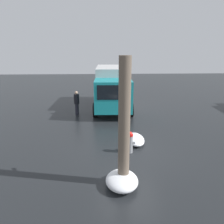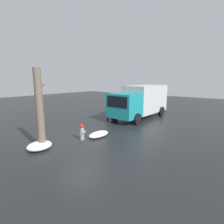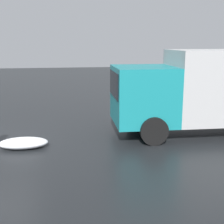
{
  "view_description": "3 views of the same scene",
  "coord_description": "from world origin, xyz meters",
  "px_view_note": "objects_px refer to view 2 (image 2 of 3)",
  "views": [
    {
      "loc": [
        -8.36,
        1.16,
        4.22
      ],
      "look_at": [
        3.33,
        0.59,
        0.82
      ],
      "focal_mm": 35.0,
      "sensor_mm": 36.0,
      "label": 1
    },
    {
      "loc": [
        -6.54,
        -7.52,
        3.51
      ],
      "look_at": [
        3.9,
        0.87,
        0.99
      ],
      "focal_mm": 28.0,
      "sensor_mm": 36.0,
      "label": 2
    },
    {
      "loc": [
        2.26,
        -9.85,
        3.21
      ],
      "look_at": [
        3.86,
        0.19,
        0.9
      ],
      "focal_mm": 50.0,
      "sensor_mm": 36.0,
      "label": 3
    }
  ],
  "objects_px": {
    "fire_hydrant": "(82,132)",
    "tree_trunk": "(40,110)",
    "pedestrian": "(108,108)",
    "delivery_truck": "(141,101)"
  },
  "relations": [
    {
      "from": "fire_hydrant",
      "to": "tree_trunk",
      "type": "relative_size",
      "value": 0.23
    },
    {
      "from": "tree_trunk",
      "to": "pedestrian",
      "type": "xyz_separation_m",
      "value": [
        7.85,
        2.3,
        -1.17
      ]
    },
    {
      "from": "delivery_truck",
      "to": "tree_trunk",
      "type": "bearing_deg",
      "value": 90.85
    },
    {
      "from": "fire_hydrant",
      "to": "tree_trunk",
      "type": "bearing_deg",
      "value": -179.13
    },
    {
      "from": "delivery_truck",
      "to": "pedestrian",
      "type": "height_order",
      "value": "delivery_truck"
    },
    {
      "from": "fire_hydrant",
      "to": "delivery_truck",
      "type": "distance_m",
      "value": 7.51
    },
    {
      "from": "delivery_truck",
      "to": "pedestrian",
      "type": "relative_size",
      "value": 4.19
    },
    {
      "from": "delivery_truck",
      "to": "pedestrian",
      "type": "bearing_deg",
      "value": 37.95
    },
    {
      "from": "fire_hydrant",
      "to": "pedestrian",
      "type": "xyz_separation_m",
      "value": [
        5.63,
        2.79,
        0.39
      ]
    },
    {
      "from": "fire_hydrant",
      "to": "pedestrian",
      "type": "distance_m",
      "value": 6.3
    }
  ]
}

